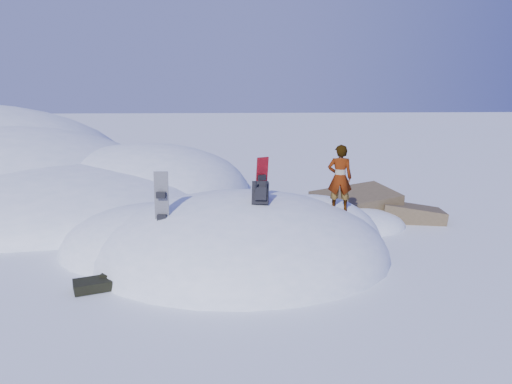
{
  "coord_description": "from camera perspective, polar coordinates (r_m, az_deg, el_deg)",
  "views": [
    {
      "loc": [
        -0.31,
        -11.26,
        3.99
      ],
      "look_at": [
        0.36,
        0.3,
        1.48
      ],
      "focal_mm": 35.0,
      "sensor_mm": 36.0,
      "label": 1
    }
  ],
  "objects": [
    {
      "name": "gear_pile",
      "position": [
        10.55,
        -17.85,
        -9.92
      ],
      "size": [
        0.97,
        0.76,
        0.25
      ],
      "rotation": [
        0.0,
        0.0,
        0.36
      ],
      "color": "black",
      "rests_on": "ground"
    },
    {
      "name": "snowboard_red",
      "position": [
        11.31,
        0.59,
        0.31
      ],
      "size": [
        0.34,
        0.3,
        1.53
      ],
      "rotation": [
        0.0,
        0.0,
        0.45
      ],
      "color": "red",
      "rests_on": "snow_mound"
    },
    {
      "name": "snow_mound",
      "position": [
        12.18,
        -2.53,
        -6.93
      ],
      "size": [
        8.0,
        6.0,
        3.0
      ],
      "color": "white",
      "rests_on": "ground"
    },
    {
      "name": "rock_outcrop",
      "position": [
        15.35,
        12.01,
        -3.06
      ],
      "size": [
        4.68,
        4.41,
        1.68
      ],
      "color": "brown",
      "rests_on": "ground"
    },
    {
      "name": "backpack",
      "position": [
        10.86,
        0.51,
        -0.16
      ],
      "size": [
        0.41,
        0.5,
        0.6
      ],
      "rotation": [
        0.0,
        0.0,
        -0.13
      ],
      "color": "black",
      "rests_on": "snow_mound"
    },
    {
      "name": "person",
      "position": [
        11.98,
        9.55,
        1.61
      ],
      "size": [
        0.63,
        0.47,
        1.59
      ],
      "primitive_type": "imported",
      "rotation": [
        0.0,
        0.0,
        2.98
      ],
      "color": "slate",
      "rests_on": "snow_mound"
    },
    {
      "name": "snowboard_dark",
      "position": [
        10.76,
        -10.72,
        -1.86
      ],
      "size": [
        0.31,
        0.19,
        1.62
      ],
      "rotation": [
        0.0,
        0.0,
        -0.08
      ],
      "color": "black",
      "rests_on": "snow_mound"
    },
    {
      "name": "ground",
      "position": [
        11.95,
        -1.68,
        -7.29
      ],
      "size": [
        120.0,
        120.0,
        0.0
      ],
      "primitive_type": "plane",
      "color": "white",
      "rests_on": "ground"
    }
  ]
}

